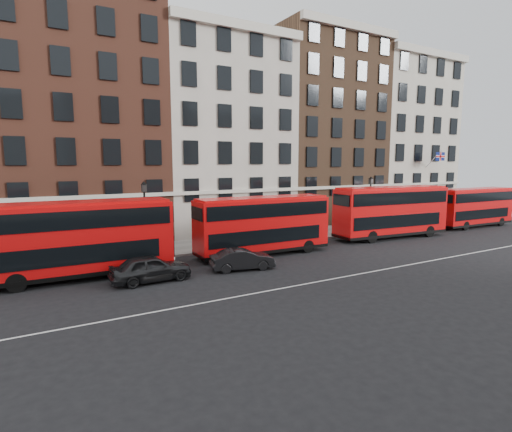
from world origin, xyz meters
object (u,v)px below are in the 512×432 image
bus_d (474,206)px  bus_a (76,238)px  car_rear (151,268)px  bus_c (391,211)px  traffic_light (442,202)px  bus_b (263,224)px  car_front (242,259)px

bus_d → bus_a: bearing=-177.9°
car_rear → bus_d: bearing=-87.4°
bus_c → traffic_light: 12.00m
bus_c → car_rear: bearing=-168.3°
bus_a → bus_c: size_ratio=0.97×
bus_a → bus_b: (12.61, -0.00, -0.14)m
bus_b → traffic_light: size_ratio=3.14×
bus_d → bus_c: bearing=-177.9°
bus_b → bus_a: bearing=-178.9°
bus_c → car_front: 17.04m
car_front → bus_a: bearing=83.1°
car_front → traffic_light: size_ratio=1.25×
car_rear → bus_c: bearing=-85.0°
car_rear → car_front: size_ratio=1.12×
bus_b → car_front: bearing=-136.4°
bus_b → traffic_light: bus_b is taller
car_rear → car_front: (5.76, -0.34, -0.11)m
bus_a → traffic_light: 37.76m
bus_b → bus_c: (13.43, 0.00, 0.19)m
bus_a → bus_c: bus_c is taller
car_front → traffic_light: bearing=-67.1°
bus_a → car_front: size_ratio=2.67×
bus_c → traffic_light: (11.58, 3.12, -0.05)m
bus_c → car_rear: bus_c is taller
bus_a → traffic_light: bearing=6.1°
bus_d → car_rear: bearing=-173.6°
traffic_light → bus_d: bearing=-72.8°
bus_b → traffic_light: 25.21m
car_rear → car_front: bearing=-95.1°
bus_b → car_front: 4.70m
bus_a → car_front: 9.98m
bus_c → car_front: bearing=-164.9°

